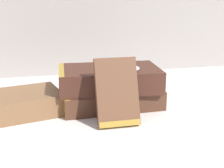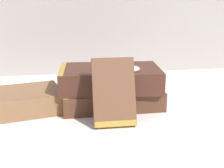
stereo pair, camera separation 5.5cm
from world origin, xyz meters
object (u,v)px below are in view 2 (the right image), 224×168
object	(u,v)px
book_flat_bottom	(109,97)
pocket_watch	(130,69)
book_leaning_front	(114,95)
book_flat_top	(108,78)
book_side_left	(7,103)

from	to	relation	value
book_flat_bottom	pocket_watch	distance (m)	0.09
book_leaning_front	book_flat_bottom	bearing A→B (deg)	87.38
book_flat_bottom	book_leaning_front	xyz separation A→B (m)	(-0.01, -0.11, 0.04)
book_flat_bottom	book_flat_top	world-z (taller)	book_flat_top
book_flat_bottom	book_leaning_front	size ratio (longest dim) A/B	1.73
book_flat_top	book_leaning_front	world-z (taller)	book_leaning_front
book_flat_bottom	book_leaning_front	bearing A→B (deg)	-94.37
book_leaning_front	book_flat_top	bearing A→B (deg)	89.28
book_leaning_front	pocket_watch	world-z (taller)	book_leaning_front
book_flat_top	pocket_watch	world-z (taller)	pocket_watch
book_side_left	pocket_watch	size ratio (longest dim) A/B	5.01
book_flat_bottom	book_side_left	size ratio (longest dim) A/B	0.94
book_leaning_front	pocket_watch	size ratio (longest dim) A/B	2.72
book_flat_bottom	book_leaning_front	distance (m)	0.12
pocket_watch	book_side_left	bearing A→B (deg)	176.18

